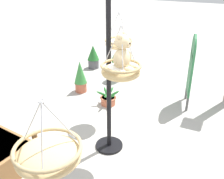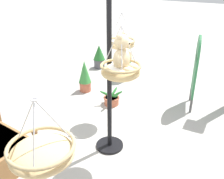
{
  "view_description": "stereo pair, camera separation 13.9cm",
  "coord_description": "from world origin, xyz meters",
  "px_view_note": "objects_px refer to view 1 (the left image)",
  "views": [
    {
      "loc": [
        2.85,
        1.44,
        2.64
      ],
      "look_at": [
        0.0,
        0.09,
        1.12
      ],
      "focal_mm": 40.8,
      "sensor_mm": 36.0,
      "label": 1
    },
    {
      "loc": [
        2.79,
        1.57,
        2.64
      ],
      "look_at": [
        0.0,
        0.09,
        1.12
      ],
      "focal_mm": 40.8,
      "sensor_mm": 36.0,
      "label": 2
    }
  ],
  "objects_px": {
    "display_pole_central": "(109,104)",
    "potted_plant_flowering_red": "(93,57)",
    "potted_plant_fern_front": "(119,65)",
    "potted_plant_small_succulent": "(108,99)",
    "hanging_basket_right_low": "(48,154)",
    "teddy_bear": "(123,55)",
    "potted_plant_tall_leafy": "(80,77)",
    "hanging_basket_left_high": "(119,43)",
    "display_sign_board": "(191,65)",
    "hanging_basket_with_teddy": "(121,71)"
  },
  "relations": [
    {
      "from": "teddy_bear",
      "to": "hanging_basket_right_low",
      "type": "relative_size",
      "value": 0.78
    },
    {
      "from": "display_pole_central",
      "to": "hanging_basket_right_low",
      "type": "height_order",
      "value": "display_pole_central"
    },
    {
      "from": "hanging_basket_left_high",
      "to": "potted_plant_small_succulent",
      "type": "distance_m",
      "value": 1.42
    },
    {
      "from": "hanging_basket_with_teddy",
      "to": "teddy_bear",
      "type": "xyz_separation_m",
      "value": [
        -0.0,
        0.02,
        0.22
      ]
    },
    {
      "from": "display_pole_central",
      "to": "potted_plant_fern_front",
      "type": "bearing_deg",
      "value": -159.11
    },
    {
      "from": "display_pole_central",
      "to": "teddy_bear",
      "type": "xyz_separation_m",
      "value": [
        0.15,
        0.27,
        0.85
      ]
    },
    {
      "from": "potted_plant_fern_front",
      "to": "potted_plant_tall_leafy",
      "type": "relative_size",
      "value": 0.99
    },
    {
      "from": "hanging_basket_with_teddy",
      "to": "potted_plant_fern_front",
      "type": "xyz_separation_m",
      "value": [
        -2.72,
        -1.23,
        -1.02
      ]
    },
    {
      "from": "potted_plant_flowering_red",
      "to": "hanging_basket_with_teddy",
      "type": "bearing_deg",
      "value": 35.01
    },
    {
      "from": "teddy_bear",
      "to": "display_sign_board",
      "type": "distance_m",
      "value": 2.32
    },
    {
      "from": "potted_plant_tall_leafy",
      "to": "potted_plant_small_succulent",
      "type": "distance_m",
      "value": 0.93
    },
    {
      "from": "potted_plant_fern_front",
      "to": "potted_plant_flowering_red",
      "type": "bearing_deg",
      "value": -114.74
    },
    {
      "from": "hanging_basket_right_low",
      "to": "potted_plant_fern_front",
      "type": "bearing_deg",
      "value": -164.01
    },
    {
      "from": "display_pole_central",
      "to": "potted_plant_flowering_red",
      "type": "bearing_deg",
      "value": -146.86
    },
    {
      "from": "hanging_basket_right_low",
      "to": "hanging_basket_left_high",
      "type": "bearing_deg",
      "value": -169.1
    },
    {
      "from": "teddy_bear",
      "to": "display_sign_board",
      "type": "xyz_separation_m",
      "value": [
        -2.12,
        0.59,
        -0.75
      ]
    },
    {
      "from": "display_pole_central",
      "to": "potted_plant_small_succulent",
      "type": "relative_size",
      "value": 4.83
    },
    {
      "from": "potted_plant_fern_front",
      "to": "potted_plant_tall_leafy",
      "type": "bearing_deg",
      "value": -26.43
    },
    {
      "from": "potted_plant_tall_leafy",
      "to": "potted_plant_flowering_red",
      "type": "bearing_deg",
      "value": -161.71
    },
    {
      "from": "potted_plant_small_succulent",
      "to": "teddy_bear",
      "type": "bearing_deg",
      "value": 32.82
    },
    {
      "from": "hanging_basket_with_teddy",
      "to": "hanging_basket_left_high",
      "type": "relative_size",
      "value": 1.14
    },
    {
      "from": "display_pole_central",
      "to": "hanging_basket_with_teddy",
      "type": "height_order",
      "value": "display_pole_central"
    },
    {
      "from": "hanging_basket_right_low",
      "to": "potted_plant_small_succulent",
      "type": "xyz_separation_m",
      "value": [
        -2.93,
        -0.87,
        -1.06
      ]
    },
    {
      "from": "hanging_basket_with_teddy",
      "to": "potted_plant_tall_leafy",
      "type": "relative_size",
      "value": 0.95
    },
    {
      "from": "potted_plant_fern_front",
      "to": "display_sign_board",
      "type": "relative_size",
      "value": 0.49
    },
    {
      "from": "potted_plant_tall_leafy",
      "to": "display_sign_board",
      "type": "xyz_separation_m",
      "value": [
        -0.42,
        2.35,
        0.52
      ]
    },
    {
      "from": "teddy_bear",
      "to": "potted_plant_flowering_red",
      "type": "height_order",
      "value": "teddy_bear"
    },
    {
      "from": "display_pole_central",
      "to": "potted_plant_fern_front",
      "type": "xyz_separation_m",
      "value": [
        -2.57,
        -0.98,
        -0.38
      ]
    },
    {
      "from": "hanging_basket_with_teddy",
      "to": "teddy_bear",
      "type": "relative_size",
      "value": 1.43
    },
    {
      "from": "hanging_basket_with_teddy",
      "to": "display_sign_board",
      "type": "relative_size",
      "value": 0.47
    },
    {
      "from": "potted_plant_fern_front",
      "to": "display_sign_board",
      "type": "xyz_separation_m",
      "value": [
        0.6,
        1.84,
        0.49
      ]
    },
    {
      "from": "teddy_bear",
      "to": "hanging_basket_right_low",
      "type": "height_order",
      "value": "teddy_bear"
    },
    {
      "from": "potted_plant_fern_front",
      "to": "potted_plant_flowering_red",
      "type": "height_order",
      "value": "potted_plant_fern_front"
    },
    {
      "from": "potted_plant_tall_leafy",
      "to": "potted_plant_small_succulent",
      "type": "xyz_separation_m",
      "value": [
        0.29,
        0.85,
        -0.25
      ]
    },
    {
      "from": "display_pole_central",
      "to": "teddy_bear",
      "type": "relative_size",
      "value": 5.03
    },
    {
      "from": "potted_plant_flowering_red",
      "to": "potted_plant_small_succulent",
      "type": "relative_size",
      "value": 1.3
    },
    {
      "from": "hanging_basket_with_teddy",
      "to": "potted_plant_small_succulent",
      "type": "height_order",
      "value": "hanging_basket_with_teddy"
    },
    {
      "from": "display_pole_central",
      "to": "potted_plant_flowering_red",
      "type": "relative_size",
      "value": 3.72
    },
    {
      "from": "teddy_bear",
      "to": "display_sign_board",
      "type": "relative_size",
      "value": 0.33
    },
    {
      "from": "hanging_basket_right_low",
      "to": "potted_plant_flowering_red",
      "type": "bearing_deg",
      "value": -154.78
    },
    {
      "from": "display_sign_board",
      "to": "hanging_basket_left_high",
      "type": "bearing_deg",
      "value": -47.39
    },
    {
      "from": "potted_plant_flowering_red",
      "to": "potted_plant_tall_leafy",
      "type": "height_order",
      "value": "potted_plant_tall_leafy"
    },
    {
      "from": "potted_plant_small_succulent",
      "to": "display_sign_board",
      "type": "bearing_deg",
      "value": 115.32
    },
    {
      "from": "potted_plant_tall_leafy",
      "to": "teddy_bear",
      "type": "bearing_deg",
      "value": 46.04
    },
    {
      "from": "potted_plant_fern_front",
      "to": "potted_plant_flowering_red",
      "type": "xyz_separation_m",
      "value": [
        -0.46,
        -1.0,
        -0.06
      ]
    },
    {
      "from": "hanging_basket_left_high",
      "to": "hanging_basket_with_teddy",
      "type": "bearing_deg",
      "value": 25.55
    },
    {
      "from": "potted_plant_fern_front",
      "to": "potted_plant_small_succulent",
      "type": "xyz_separation_m",
      "value": [
        1.31,
        0.34,
        -0.28
      ]
    },
    {
      "from": "potted_plant_tall_leafy",
      "to": "hanging_basket_left_high",
      "type": "bearing_deg",
      "value": 63.22
    },
    {
      "from": "hanging_basket_with_teddy",
      "to": "potted_plant_fern_front",
      "type": "height_order",
      "value": "hanging_basket_with_teddy"
    },
    {
      "from": "potted_plant_flowering_red",
      "to": "potted_plant_small_succulent",
      "type": "bearing_deg",
      "value": 37.17
    }
  ]
}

